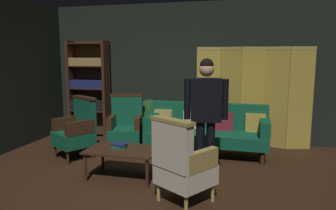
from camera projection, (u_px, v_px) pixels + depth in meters
name	position (u px, v px, depth m)	size (l,w,h in m)	color
ground_plane	(154.00, 180.00, 4.52)	(10.00, 10.00, 0.00)	#331E11
back_wall	(188.00, 72.00, 6.65)	(7.20, 0.10, 2.80)	black
side_wall_left	(0.00, 75.00, 5.63)	(0.10, 3.60, 2.80)	black
folding_screen	(252.00, 95.00, 6.11)	(2.17, 0.24, 1.90)	#B29338
bookshelf	(89.00, 87.00, 7.00)	(0.90, 0.32, 2.05)	#382114
velvet_couch	(207.00, 128.00, 5.71)	(2.12, 0.78, 0.88)	#382114
coffee_table	(123.00, 152.00, 4.56)	(1.00, 0.64, 0.42)	#382114
armchair_gilt_accent	(182.00, 163.00, 3.75)	(0.80, 0.80, 1.04)	tan
armchair_wing_left	(77.00, 129.00, 5.47)	(0.79, 0.79, 1.04)	#382114
armchair_wing_right	(126.00, 126.00, 5.76)	(0.69, 0.69, 1.04)	#382114
standing_figure	(206.00, 109.00, 4.29)	(0.58, 0.29, 1.70)	black
potted_plant	(150.00, 118.00, 6.36)	(0.59, 0.59, 0.88)	brown
book_green_cloth	(119.00, 147.00, 4.61)	(0.20, 0.17, 0.04)	#1E4C28
book_navy_cloth	(119.00, 145.00, 4.60)	(0.20, 0.14, 0.03)	navy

